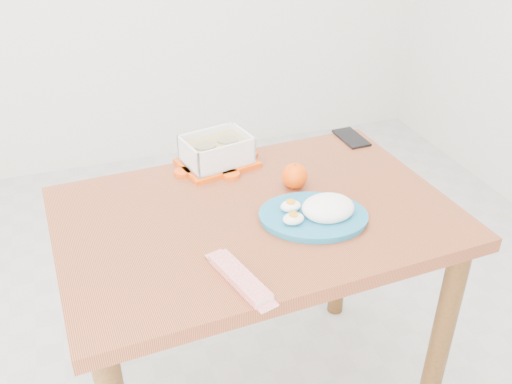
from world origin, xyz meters
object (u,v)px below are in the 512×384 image
object	(u,v)px
food_container	(217,151)
smartphone	(351,138)
rice_plate	(318,211)
orange_fruit	(295,176)
dining_table	(256,248)

from	to	relation	value
food_container	smartphone	distance (m)	0.47
food_container	smartphone	bearing A→B (deg)	-9.16
food_container	rice_plate	world-z (taller)	food_container
orange_fruit	food_container	bearing A→B (deg)	130.51
smartphone	rice_plate	bearing A→B (deg)	-129.37
dining_table	orange_fruit	xyz separation A→B (m)	(0.14, 0.08, 0.16)
smartphone	food_container	bearing A→B (deg)	-178.99
dining_table	smartphone	bearing A→B (deg)	31.90
dining_table	food_container	size ratio (longest dim) A/B	4.29
dining_table	rice_plate	world-z (taller)	rice_plate
dining_table	orange_fruit	bearing A→B (deg)	26.83
dining_table	rice_plate	size ratio (longest dim) A/B	3.01
dining_table	smartphone	size ratio (longest dim) A/B	7.55
orange_fruit	smartphone	xyz separation A→B (m)	(0.29, 0.22, -0.03)
dining_table	smartphone	distance (m)	0.55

